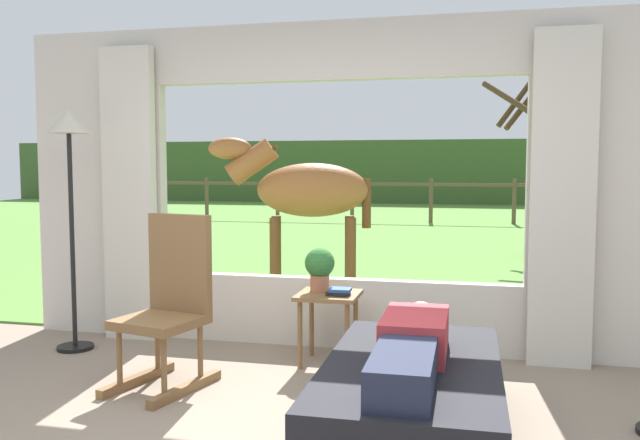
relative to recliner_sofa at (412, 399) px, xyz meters
The scene contains 15 objects.
back_wall_with_window 2.13m from the recliner_sofa, 114.88° to the left, with size 5.20×0.12×2.55m.
curtain_panel_left 3.08m from the recliner_sofa, 147.91° to the left, with size 0.44×0.10×2.40m, color beige.
curtain_panel_right 2.05m from the recliner_sofa, 59.75° to the left, with size 0.44×0.10×2.40m, color beige.
outdoor_pasture_lawn 12.62m from the recliner_sofa, 93.57° to the left, with size 36.00×21.68×0.02m, color #568438.
distant_hill_ridge 22.47m from the recliner_sofa, 92.00° to the left, with size 36.00×2.00×2.40m, color #3D592B.
recliner_sofa is the anchor object (origin of this frame).
reclining_person 0.31m from the recliner_sofa, 90.00° to the right, with size 0.35×1.43×0.22m.
rocking_chair 1.75m from the recliner_sofa, 161.72° to the left, with size 0.61×0.77×1.12m.
side_table 1.44m from the recliner_sofa, 120.42° to the left, with size 0.44×0.44×0.52m.
potted_plant 1.59m from the recliner_sofa, 121.88° to the left, with size 0.22×0.22×0.32m.
book_stack 1.36m from the recliner_sofa, 118.41° to the left, with size 0.17×0.15×0.05m.
floor_lamp_left 3.24m from the recliner_sofa, 157.46° to the left, with size 0.32×0.32×1.87m.
horse 4.16m from the recliner_sofa, 112.40° to the left, with size 1.82×0.84×1.73m.
pasture_tree 7.80m from the recliner_sofa, 80.77° to the left, with size 1.45×1.57×3.20m.
pasture_fence_line 13.37m from the recliner_sofa, 93.37° to the left, with size 16.10×0.10×1.10m.
Camera 1 is at (1.09, -2.84, 1.44)m, focal length 37.26 mm.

